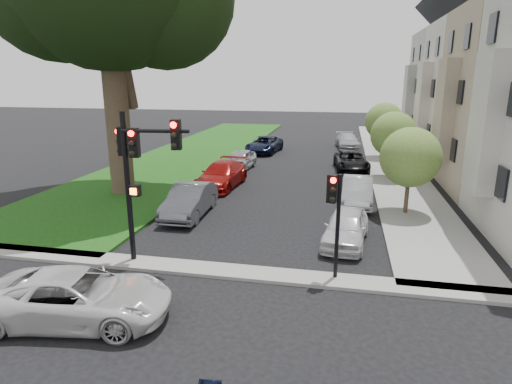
% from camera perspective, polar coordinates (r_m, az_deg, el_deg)
% --- Properties ---
extents(ground, '(140.00, 140.00, 0.00)m').
position_cam_1_polar(ground, '(12.63, -4.73, -14.72)').
color(ground, black).
rests_on(ground, ground).
extents(grass_strip, '(8.00, 44.00, 0.12)m').
position_cam_1_polar(grass_strip, '(37.10, -7.76, 5.35)').
color(grass_strip, '#18360C').
rests_on(grass_strip, ground).
extents(sidewalk_right, '(3.50, 44.00, 0.12)m').
position_cam_1_polar(sidewalk_right, '(35.22, 17.29, 4.28)').
color(sidewalk_right, gray).
rests_on(sidewalk_right, ground).
extents(sidewalk_cross, '(60.00, 1.00, 0.12)m').
position_cam_1_polar(sidewalk_cross, '(14.31, -2.46, -10.63)').
color(sidewalk_cross, gray).
rests_on(sidewalk_cross, ground).
extents(house_c, '(7.70, 7.55, 15.97)m').
position_cam_1_polar(house_c, '(34.75, 28.05, 14.52)').
color(house_c, '#BBAF9E').
rests_on(house_c, ground).
extents(house_d, '(7.70, 7.55, 15.97)m').
position_cam_1_polar(house_d, '(42.03, 25.23, 14.65)').
color(house_d, gray).
rests_on(house_d, ground).
extents(small_tree_a, '(2.74, 2.74, 4.11)m').
position_cam_1_polar(small_tree_a, '(20.67, 19.88, 4.37)').
color(small_tree_a, '#312516').
rests_on(small_tree_a, ground).
extents(small_tree_b, '(2.83, 2.83, 4.24)m').
position_cam_1_polar(small_tree_b, '(27.85, 17.89, 7.28)').
color(small_tree_b, '#312516').
rests_on(small_tree_b, ground).
extents(small_tree_c, '(2.92, 2.92, 4.38)m').
position_cam_1_polar(small_tree_c, '(34.97, 16.72, 8.98)').
color(small_tree_c, '#312516').
rests_on(small_tree_c, ground).
extents(traffic_signal_main, '(2.55, 0.66, 5.20)m').
position_cam_1_polar(traffic_signal_main, '(14.57, -15.47, 3.96)').
color(traffic_signal_main, black).
rests_on(traffic_signal_main, ground).
extents(traffic_signal_secondary, '(0.46, 0.37, 3.46)m').
position_cam_1_polar(traffic_signal_secondary, '(13.26, 10.44, -2.06)').
color(traffic_signal_secondary, black).
rests_on(traffic_signal_secondary, ground).
extents(car_cross_near, '(5.18, 2.98, 1.36)m').
position_cam_1_polar(car_cross_near, '(12.49, -22.72, -12.75)').
color(car_cross_near, silver).
rests_on(car_cross_near, ground).
extents(car_parked_0, '(1.98, 4.01, 1.31)m').
position_cam_1_polar(car_parked_0, '(16.90, 11.89, -4.63)').
color(car_parked_0, silver).
rests_on(car_parked_0, ground).
extents(car_parked_1, '(1.55, 4.21, 1.38)m').
position_cam_1_polar(car_parked_1, '(22.18, 13.34, 0.12)').
color(car_parked_1, '#999BA0').
rests_on(car_parked_1, ground).
extents(car_parked_2, '(2.61, 4.82, 1.28)m').
position_cam_1_polar(car_parked_2, '(30.25, 12.60, 4.03)').
color(car_parked_2, black).
rests_on(car_parked_2, ground).
extents(car_parked_4, '(2.40, 4.71, 1.31)m').
position_cam_1_polar(car_parked_4, '(39.73, 12.11, 6.66)').
color(car_parked_4, '#999BA0').
rests_on(car_parked_4, ground).
extents(car_parked_5, '(1.67, 4.47, 1.46)m').
position_cam_1_polar(car_parked_5, '(20.03, -8.85, -1.13)').
color(car_parked_5, '#3F4247').
rests_on(car_parked_5, ground).
extents(car_parked_6, '(2.36, 5.13, 1.45)m').
position_cam_1_polar(car_parked_6, '(25.07, -4.60, 2.29)').
color(car_parked_6, maroon).
rests_on(car_parked_6, ground).
extents(car_parked_7, '(1.88, 4.09, 1.36)m').
position_cam_1_polar(car_parked_7, '(29.86, -2.16, 4.32)').
color(car_parked_7, '#999BA0').
rests_on(car_parked_7, ground).
extents(car_parked_8, '(2.80, 5.18, 1.38)m').
position_cam_1_polar(car_parked_8, '(36.59, 1.12, 6.35)').
color(car_parked_8, black).
rests_on(car_parked_8, ground).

